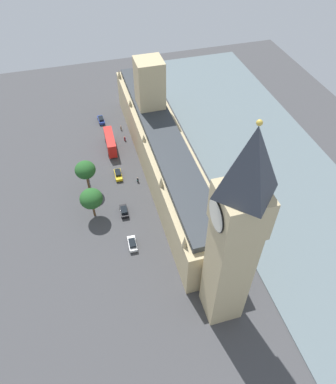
% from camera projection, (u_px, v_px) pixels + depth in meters
% --- Properties ---
extents(ground_plane, '(146.88, 146.88, 0.00)m').
position_uv_depth(ground_plane, '(157.00, 173.00, 103.00)').
color(ground_plane, '#424244').
extents(river_thames, '(37.84, 132.19, 0.25)m').
position_uv_depth(river_thames, '(260.00, 153.00, 109.07)').
color(river_thames, slate).
rests_on(river_thames, ground).
extents(parliament_building, '(11.50, 76.88, 27.08)m').
position_uv_depth(parliament_building, '(162.00, 148.00, 99.08)').
color(parliament_building, tan).
rests_on(parliament_building, ground).
extents(clock_tower, '(7.62, 7.62, 45.99)m').
position_uv_depth(clock_tower, '(234.00, 237.00, 57.58)').
color(clock_tower, tan).
rests_on(clock_tower, ground).
extents(car_blue_corner, '(2.03, 4.64, 1.74)m').
position_uv_depth(car_blue_corner, '(101.00, 120.00, 119.92)').
color(car_blue_corner, navy).
rests_on(car_blue_corner, ground).
extents(double_decker_bus_opposite_hall, '(2.89, 10.57, 4.75)m').
position_uv_depth(double_decker_bus_opposite_hall, '(110.00, 142.00, 108.74)').
color(double_decker_bus_opposite_hall, red).
rests_on(double_decker_bus_opposite_hall, ground).
extents(car_yellow_cab_kerbside, '(2.06, 4.70, 1.74)m').
position_uv_depth(car_yellow_cab_kerbside, '(118.00, 174.00, 101.26)').
color(car_yellow_cab_kerbside, gold).
rests_on(car_yellow_cab_kerbside, ground).
extents(car_black_by_river_gate, '(2.08, 4.35, 1.74)m').
position_uv_depth(car_black_by_river_gate, '(124.00, 211.00, 91.71)').
color(car_black_by_river_gate, black).
rests_on(car_black_by_river_gate, ground).
extents(car_white_under_trees, '(2.11, 4.45, 1.74)m').
position_uv_depth(car_white_under_trees, '(132.00, 244.00, 84.58)').
color(car_white_under_trees, silver).
rests_on(car_white_under_trees, ground).
extents(pedestrian_trailing, '(0.63, 0.70, 1.69)m').
position_uv_depth(pedestrian_trailing, '(121.00, 128.00, 116.87)').
color(pedestrian_trailing, gray).
rests_on(pedestrian_trailing, ground).
extents(pedestrian_leading, '(0.58, 0.47, 1.60)m').
position_uv_depth(pedestrian_leading, '(125.00, 139.00, 112.93)').
color(pedestrian_leading, maroon).
rests_on(pedestrian_leading, ground).
extents(pedestrian_midblock, '(0.68, 0.66, 1.62)m').
position_uv_depth(pedestrian_midblock, '(138.00, 180.00, 99.90)').
color(pedestrian_midblock, black).
rests_on(pedestrian_midblock, ground).
extents(plane_tree_far_end, '(5.39, 5.39, 9.32)m').
position_uv_depth(plane_tree_far_end, '(85.00, 170.00, 93.48)').
color(plane_tree_far_end, brown).
rests_on(plane_tree_far_end, ground).
extents(plane_tree_near_tower, '(5.63, 5.63, 8.54)m').
position_uv_depth(plane_tree_near_tower, '(91.00, 199.00, 87.53)').
color(plane_tree_near_tower, brown).
rests_on(plane_tree_near_tower, ground).
extents(street_lamp_slot_10, '(0.56, 0.56, 6.65)m').
position_uv_depth(street_lamp_slot_10, '(88.00, 174.00, 95.80)').
color(street_lamp_slot_10, black).
rests_on(street_lamp_slot_10, ground).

